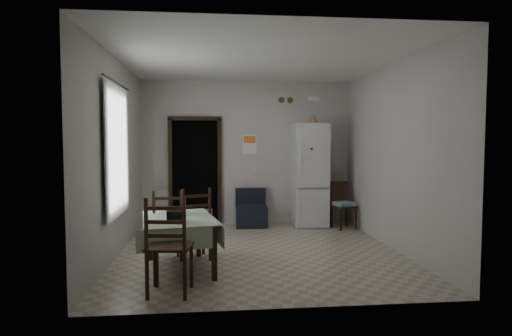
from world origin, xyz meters
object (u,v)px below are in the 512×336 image
Objects in this scene: dining_table at (180,244)px; dining_chair_far_right at (194,223)px; corner_chair at (344,205)px; dining_chair_near_head at (170,245)px; fridge at (310,175)px; dining_chair_far_left at (169,224)px; navy_seat at (252,208)px.

dining_table is 0.57m from dining_chair_far_right.
corner_chair is 4.41m from dining_chair_near_head.
fridge reaches higher than corner_chair.
fridge is at bearing 37.94° from dining_table.
corner_chair is 0.82× the size of dining_chair_near_head.
dining_table is (-2.37, -2.74, -0.67)m from fridge.
fridge reaches higher than dining_chair_near_head.
dining_chair_far_left is at bearing -165.61° from corner_chair.
dining_chair_near_head is at bearing 66.06° from dining_chair_far_right.
fridge is 0.90m from corner_chair.
navy_seat is at bearing 151.99° from corner_chair.
dining_table is at bearing 107.66° from dining_chair_far_left.
fridge is at bearing 2.87° from navy_seat.
dining_table is 1.21× the size of dining_chair_near_head.
dining_chair_far_left is 0.91× the size of dining_chair_near_head.
fridge is 1.97× the size of dining_chair_far_right.
dining_chair_far_right is (-2.21, -2.23, -0.50)m from fridge.
dining_chair_far_left is (-3.15, -1.80, 0.05)m from corner_chair.
corner_chair is (1.75, -0.39, 0.08)m from navy_seat.
dining_chair_far_right reaches higher than navy_seat.
fridge is at bearing -141.36° from dining_chair_far_left.
corner_chair is at bearing 27.35° from dining_table.
corner_chair is (0.58, -0.39, -0.57)m from fridge.
dining_chair_near_head is (0.16, -1.44, 0.05)m from dining_chair_far_left.
corner_chair is at bearing -32.52° from fridge.
dining_chair_far_left is at bearing -119.69° from navy_seat.
navy_seat is 3.84m from dining_chair_near_head.
dining_chair_far_right is at bearing 61.48° from dining_table.
dining_table is at bearing -156.80° from corner_chair.
navy_seat is 0.74× the size of dining_chair_far_left.
dining_chair_far_right is at bearing -90.95° from dining_chair_near_head.
dining_chair_far_right is at bearing -133.09° from fridge.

